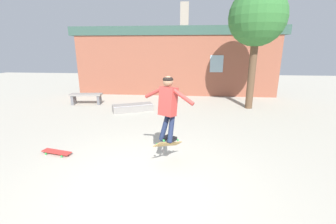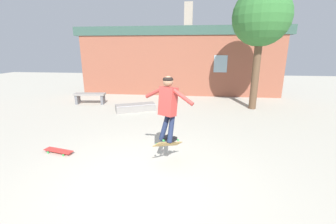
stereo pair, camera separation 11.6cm
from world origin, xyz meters
name	(u,v)px [view 1 (the left image)]	position (x,y,z in m)	size (l,w,h in m)	color
ground_plane	(145,180)	(0.00, 0.00, 0.00)	(40.00, 40.00, 0.00)	#B2AD9E
building_backdrop	(175,60)	(0.01, 8.80, 1.98)	(11.76, 0.52, 4.89)	#93513D
tree_right	(257,18)	(3.51, 6.13, 3.75)	(2.32, 2.32, 4.96)	brown
park_bench	(86,97)	(-4.03, 6.10, 0.37)	(1.50, 0.62, 0.52)	gray
skate_ledge	(133,108)	(-1.53, 5.09, 0.15)	(1.72, 1.19, 0.31)	gray
skater	(168,104)	(0.41, 0.62, 1.45)	(1.12, 0.72, 1.41)	#B23833
skateboard_flipping	(168,144)	(0.41, 0.66, 0.52)	(0.60, 0.71, 0.38)	#AD894C
skateboard_resting	(57,152)	(-2.43, 0.91, 0.07)	(0.81, 0.35, 0.08)	red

